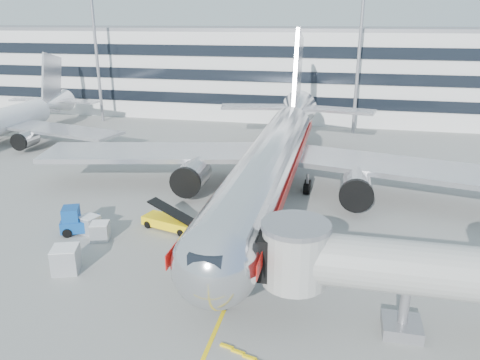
% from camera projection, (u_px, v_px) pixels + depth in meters
% --- Properties ---
extents(ground, '(180.00, 180.00, 0.00)m').
position_uv_depth(ground, '(250.00, 250.00, 36.54)').
color(ground, gray).
rests_on(ground, ground).
extents(lead_in_line, '(0.25, 70.00, 0.01)m').
position_uv_depth(lead_in_line, '(270.00, 203.00, 45.76)').
color(lead_in_line, yellow).
rests_on(lead_in_line, ground).
extents(main_jet, '(50.95, 48.70, 16.06)m').
position_uv_depth(main_jet, '(274.00, 157.00, 45.96)').
color(main_jet, silver).
rests_on(main_jet, ground).
extents(jet_bridge, '(17.80, 4.50, 7.00)m').
position_uv_depth(jet_bridge, '(441.00, 276.00, 25.39)').
color(jet_bridge, silver).
rests_on(jet_bridge, ground).
extents(terminal, '(150.00, 24.25, 15.60)m').
position_uv_depth(terminal, '(312.00, 71.00, 87.42)').
color(terminal, silver).
rests_on(terminal, ground).
extents(light_mast_west, '(2.40, 1.20, 25.45)m').
position_uv_depth(light_mast_west, '(94.00, 33.00, 77.61)').
color(light_mast_west, gray).
rests_on(light_mast_west, ground).
extents(light_mast_centre, '(2.40, 1.20, 25.45)m').
position_uv_depth(light_mast_centre, '(361.00, 34.00, 68.75)').
color(light_mast_centre, gray).
rests_on(light_mast_centre, ground).
extents(belt_loader, '(5.15, 2.98, 2.41)m').
position_uv_depth(belt_loader, '(169.00, 221.00, 40.01)').
color(belt_loader, yellow).
rests_on(belt_loader, ground).
extents(baggage_tug, '(3.51, 2.89, 2.30)m').
position_uv_depth(baggage_tug, '(77.00, 221.00, 39.23)').
color(baggage_tug, navy).
rests_on(baggage_tug, ground).
extents(cargo_container_left, '(1.73, 1.73, 1.49)m').
position_uv_depth(cargo_container_left, '(100.00, 231.00, 37.99)').
color(cargo_container_left, silver).
rests_on(cargo_container_left, ground).
extents(cargo_container_right, '(1.74, 1.74, 1.49)m').
position_uv_depth(cargo_container_right, '(90.00, 224.00, 39.26)').
color(cargo_container_right, silver).
rests_on(cargo_container_right, ground).
extents(cargo_container_front, '(2.23, 2.23, 1.88)m').
position_uv_depth(cargo_container_front, '(66.00, 259.00, 33.16)').
color(cargo_container_front, silver).
rests_on(cargo_container_front, ground).
extents(ramp_worker, '(0.72, 0.64, 1.66)m').
position_uv_depth(ramp_worker, '(74.00, 254.00, 34.17)').
color(ramp_worker, '#A1E217').
rests_on(ramp_worker, ground).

